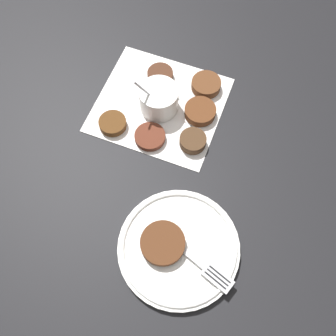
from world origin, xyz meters
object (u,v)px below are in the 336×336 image
object	(u,v)px
sauce_bowl	(159,100)
fork	(204,266)
fritter_on_plate	(163,243)
serving_plate	(179,248)

from	to	relation	value
sauce_bowl	fork	xyz separation A→B (m)	(0.21, -0.32, -0.01)
fritter_on_plate	sauce_bowl	bearing A→B (deg)	111.25
fritter_on_plate	serving_plate	bearing A→B (deg)	10.59
sauce_bowl	fritter_on_plate	xyz separation A→B (m)	(0.12, -0.31, -0.00)
serving_plate	fritter_on_plate	xyz separation A→B (m)	(-0.03, -0.01, 0.02)
sauce_bowl	serving_plate	distance (m)	0.34
fritter_on_plate	fork	world-z (taller)	fritter_on_plate
serving_plate	fork	size ratio (longest dim) A/B	1.52
serving_plate	fork	world-z (taller)	fork
sauce_bowl	serving_plate	xyz separation A→B (m)	(0.15, -0.30, -0.02)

